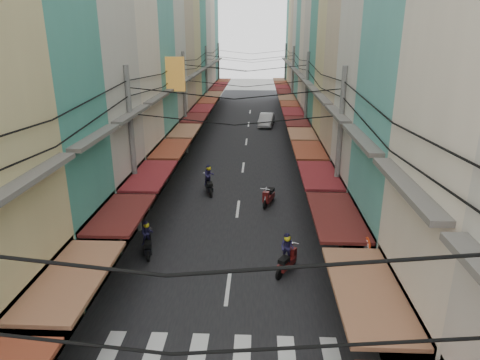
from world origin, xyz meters
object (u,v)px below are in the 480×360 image
(bicycle, at_px, (366,284))
(traffic_sign, at_px, (366,260))
(white_car, at_px, (266,126))
(market_umbrella, at_px, (410,304))

(bicycle, height_order, traffic_sign, traffic_sign)
(white_car, relative_size, traffic_sign, 1.52)
(market_umbrella, height_order, traffic_sign, traffic_sign)
(white_car, xyz_separation_m, traffic_sign, (2.83, -32.96, 2.34))
(white_car, height_order, market_umbrella, market_umbrella)
(white_car, relative_size, bicycle, 3.39)
(white_car, bearing_deg, market_umbrella, -76.70)
(market_umbrella, bearing_deg, traffic_sign, 113.67)
(white_car, height_order, bicycle, white_car)
(traffic_sign, bearing_deg, market_umbrella, -66.33)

